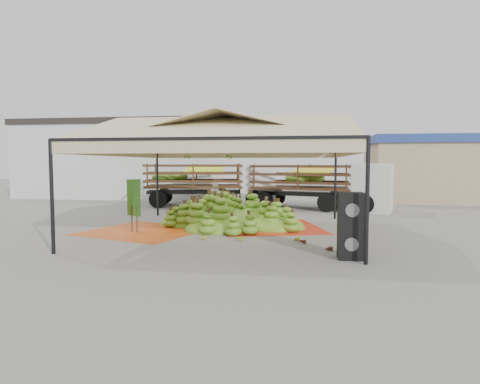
# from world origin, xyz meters

# --- Properties ---
(ground) EXTENTS (90.00, 90.00, 0.00)m
(ground) POSITION_xyz_m (0.00, 0.00, 0.00)
(ground) COLOR slate
(ground) RESTS_ON ground
(canopy_tent) EXTENTS (8.10, 8.10, 4.00)m
(canopy_tent) POSITION_xyz_m (0.00, 0.00, 3.30)
(canopy_tent) COLOR black
(canopy_tent) RESTS_ON ground
(building_white) EXTENTS (14.30, 6.30, 5.40)m
(building_white) POSITION_xyz_m (-10.00, 14.00, 2.71)
(building_white) COLOR silver
(building_white) RESTS_ON ground
(building_tan) EXTENTS (6.30, 5.30, 4.10)m
(building_tan) POSITION_xyz_m (10.00, 13.00, 2.07)
(building_tan) COLOR tan
(building_tan) RESTS_ON ground
(tarp_left) EXTENTS (4.66, 4.55, 0.01)m
(tarp_left) POSITION_xyz_m (-2.98, -0.25, 0.01)
(tarp_left) COLOR #CE6013
(tarp_left) RESTS_ON ground
(tarp_right) EXTENTS (4.44, 4.57, 0.01)m
(tarp_right) POSITION_xyz_m (1.38, 1.32, 0.01)
(tarp_right) COLOR red
(tarp_right) RESTS_ON ground
(banana_heap) EXTENTS (6.45, 5.51, 1.27)m
(banana_heap) POSITION_xyz_m (-0.04, 1.37, 0.64)
(banana_heap) COLOR #477919
(banana_heap) RESTS_ON ground
(hand_yellow_a) EXTENTS (0.51, 0.44, 0.20)m
(hand_yellow_a) POSITION_xyz_m (2.31, -1.37, 0.10)
(hand_yellow_a) COLOR gold
(hand_yellow_a) RESTS_ON ground
(hand_yellow_b) EXTENTS (0.42, 0.34, 0.19)m
(hand_yellow_b) POSITION_xyz_m (-0.59, -1.53, 0.10)
(hand_yellow_b) COLOR gold
(hand_yellow_b) RESTS_ON ground
(hand_red_a) EXTENTS (0.47, 0.43, 0.17)m
(hand_red_a) POSITION_xyz_m (2.51, -1.63, 0.09)
(hand_red_a) COLOR #5A1A14
(hand_red_a) RESTS_ON ground
(hand_red_b) EXTENTS (0.47, 0.43, 0.18)m
(hand_red_b) POSITION_xyz_m (3.21, -2.62, 0.09)
(hand_red_b) COLOR #501812
(hand_red_b) RESTS_ON ground
(hand_green) EXTENTS (0.51, 0.49, 0.18)m
(hand_green) POSITION_xyz_m (0.57, -1.48, 0.09)
(hand_green) COLOR #4F6E17
(hand_green) RESTS_ON ground
(hanging_bunches) EXTENTS (1.74, 0.24, 0.20)m
(hanging_bunches) POSITION_xyz_m (-0.76, 0.21, 2.62)
(hanging_bunches) COLOR #457317
(hanging_bunches) RESTS_ON ground
(speaker_stack) EXTENTS (0.61, 0.53, 1.67)m
(speaker_stack) POSITION_xyz_m (3.70, -3.47, 0.84)
(speaker_stack) COLOR black
(speaker_stack) RESTS_ON ground
(banana_leaves) EXTENTS (0.96, 1.36, 3.70)m
(banana_leaves) POSITION_xyz_m (-3.15, -0.37, 0.00)
(banana_leaves) COLOR #2B6F1D
(banana_leaves) RESTS_ON ground
(vendor) EXTENTS (0.61, 0.43, 1.58)m
(vendor) POSITION_xyz_m (-1.20, 3.54, 0.79)
(vendor) COLOR gray
(vendor) RESTS_ON ground
(truck_left) EXTENTS (7.44, 3.65, 2.44)m
(truck_left) POSITION_xyz_m (-2.21, 8.66, 1.51)
(truck_left) COLOR #482818
(truck_left) RESTS_ON ground
(truck_right) EXTENTS (7.41, 4.27, 2.41)m
(truck_right) POSITION_xyz_m (3.86, 7.61, 1.49)
(truck_right) COLOR #492C18
(truck_right) RESTS_ON ground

